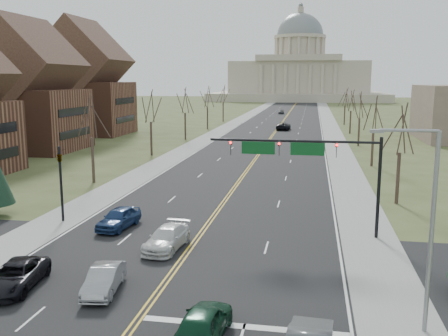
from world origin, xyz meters
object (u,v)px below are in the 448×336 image
at_px(car_sb_outer_second, 119,218).
at_px(street_light, 426,218).
at_px(car_sb_outer_lead, 15,276).
at_px(car_sb_inner_second, 167,238).
at_px(signal_mast, 307,156).
at_px(car_far_nb, 283,126).
at_px(car_nb_inner_lead, 203,323).
at_px(signal_left, 61,175).
at_px(car_sb_inner_lead, 104,280).
at_px(car_far_sb, 281,112).

bearing_deg(car_sb_outer_second, street_light, -25.76).
bearing_deg(car_sb_outer_lead, car_sb_inner_second, 42.96).
relative_size(signal_mast, car_far_nb, 2.05).
height_order(car_nb_inner_lead, car_far_nb, car_far_nb).
bearing_deg(signal_left, car_nb_inner_lead, -46.99).
distance_m(street_light, car_sb_outer_second, 23.26).
xyz_separation_m(signal_mast, car_sb_inner_lead, (-10.26, -12.05, -5.06)).
distance_m(signal_left, car_far_sb, 127.22).
distance_m(street_light, car_far_nb, 90.00).
relative_size(signal_left, car_nb_inner_lead, 1.30).
height_order(signal_mast, car_far_nb, signal_mast).
height_order(street_light, car_far_sb, street_light).
bearing_deg(car_sb_outer_second, car_nb_inner_lead, -49.40).
xyz_separation_m(car_sb_outer_second, car_far_sb, (4.16, 127.87, -0.10)).
bearing_deg(car_far_sb, street_light, -81.19).
height_order(signal_mast, car_sb_inner_second, signal_mast).
bearing_deg(street_light, signal_left, 150.88).
bearing_deg(car_sb_inner_lead, car_sb_inner_second, 71.66).
bearing_deg(car_sb_inner_lead, car_far_nb, 79.33).
xyz_separation_m(signal_mast, car_sb_inner_second, (-8.94, -4.92, -5.02)).
bearing_deg(car_nb_inner_lead, car_far_sb, -84.36).
height_order(signal_left, car_sb_outer_lead, signal_left).
height_order(car_sb_inner_lead, car_sb_outer_lead, car_sb_outer_lead).
height_order(car_sb_outer_lead, car_sb_outer_second, car_sb_outer_second).
xyz_separation_m(signal_mast, car_far_nb, (-5.96, 75.69, -4.93)).
xyz_separation_m(signal_mast, car_sb_outer_second, (-13.84, -1.03, -4.97)).
bearing_deg(car_far_sb, car_sb_outer_lead, -89.53).
distance_m(signal_left, car_nb_inner_lead, 22.07).
distance_m(car_sb_inner_second, car_sb_outer_second, 6.26).
distance_m(car_sb_inner_lead, car_sb_outer_second, 11.59).
bearing_deg(car_sb_outer_lead, car_far_sb, 80.21).
distance_m(street_light, car_sb_outer_lead, 20.97).
relative_size(car_nb_inner_lead, car_sb_outer_second, 1.00).
relative_size(car_sb_outer_second, car_far_sb, 1.14).
bearing_deg(car_sb_outer_lead, car_far_nb, 76.50).
bearing_deg(car_sb_outer_lead, street_light, -10.44).
bearing_deg(car_far_nb, car_far_sb, -82.36).
distance_m(car_nb_inner_lead, car_sb_inner_second, 12.12).
bearing_deg(car_sb_inner_second, signal_mast, 33.81).
distance_m(car_sb_inner_lead, car_sb_inner_second, 7.26).
relative_size(car_nb_inner_lead, car_sb_inner_second, 0.92).
relative_size(signal_left, car_sb_inner_second, 1.20).
height_order(signal_left, car_sb_inner_second, signal_left).
distance_m(car_sb_inner_second, car_far_sb, 131.76).
relative_size(street_light, car_sb_inner_lead, 2.18).
bearing_deg(car_sb_inner_second, signal_left, 158.82).
height_order(street_light, car_sb_inner_lead, street_light).
relative_size(signal_left, car_sb_inner_lead, 1.44).
height_order(signal_mast, signal_left, signal_mast).
bearing_deg(signal_left, car_sb_inner_second, -26.17).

